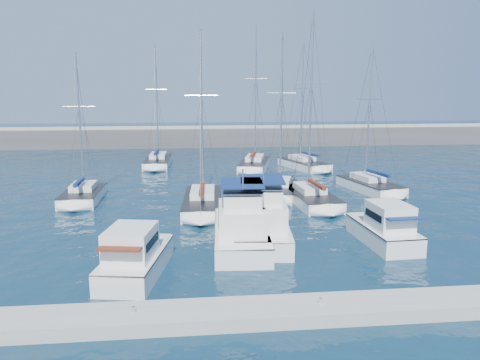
{
  "coord_description": "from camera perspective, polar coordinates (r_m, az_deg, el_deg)",
  "views": [
    {
      "loc": [
        -5.47,
        -29.45,
        9.77
      ],
      "look_at": [
        -1.84,
        4.98,
        3.0
      ],
      "focal_mm": 35.0,
      "sensor_mm": 36.0,
      "label": 1
    }
  ],
  "objects": [
    {
      "name": "motor_yacht_stbd_inner",
      "position": [
        30.61,
        2.59,
        -5.33
      ],
      "size": [
        4.46,
        9.27,
        4.69
      ],
      "rotation": [
        0.0,
        0.0,
        -0.1
      ],
      "color": "silver",
      "rests_on": "ground"
    },
    {
      "name": "ground",
      "position": [
        31.51,
        4.32,
        -7.03
      ],
      "size": [
        220.0,
        220.0,
        0.0
      ],
      "primitive_type": "plane",
      "color": "black",
      "rests_on": "ground"
    },
    {
      "name": "motor_yacht_port_inner",
      "position": [
        29.47,
        0.13,
        -5.98
      ],
      "size": [
        3.85,
        9.13,
        4.69
      ],
      "rotation": [
        0.0,
        0.0,
        -0.06
      ],
      "color": "silver",
      "rests_on": "ground"
    },
    {
      "name": "motor_yacht_port_outer",
      "position": [
        25.67,
        -12.7,
        -9.33
      ],
      "size": [
        3.76,
        6.79,
        3.2
      ],
      "rotation": [
        0.0,
        0.0,
        -0.17
      ],
      "color": "silver",
      "rests_on": "ground"
    },
    {
      "name": "sailboat_mid_a",
      "position": [
        43.58,
        -18.6,
        -1.78
      ],
      "size": [
        3.17,
        6.92,
        13.15
      ],
      "rotation": [
        0.0,
        0.0,
        0.02
      ],
      "color": "silver",
      "rests_on": "ground"
    },
    {
      "name": "sailboat_mid_b",
      "position": [
        38.98,
        -4.58,
        -2.71
      ],
      "size": [
        3.56,
        9.32,
        14.79
      ],
      "rotation": [
        0.0,
        0.0,
        -0.06
      ],
      "color": "silver",
      "rests_on": "ground"
    },
    {
      "name": "sailboat_back_b",
      "position": [
        58.49,
        1.76,
        1.98
      ],
      "size": [
        5.28,
        9.62,
        17.68
      ],
      "rotation": [
        0.0,
        0.0,
        -0.25
      ],
      "color": "silver",
      "rests_on": "ground"
    },
    {
      "name": "dock",
      "position": [
        21.45,
        9.76,
        -15.3
      ],
      "size": [
        40.0,
        2.2,
        0.6
      ],
      "primitive_type": "cube",
      "color": "gray",
      "rests_on": "ground"
    },
    {
      "name": "dock_cleat_centre",
      "position": [
        21.26,
        9.8,
        -14.28
      ],
      "size": [
        0.16,
        0.16,
        0.25
      ],
      "primitive_type": "cylinder",
      "color": "silver",
      "rests_on": "dock"
    },
    {
      "name": "sailboat_back_c",
      "position": [
        58.96,
        7.78,
        1.95
      ],
      "size": [
        5.5,
        8.53,
        15.8
      ],
      "rotation": [
        0.0,
        0.0,
        0.33
      ],
      "color": "silver",
      "rests_on": "ground"
    },
    {
      "name": "sailboat_mid_d",
      "position": [
        40.96,
        8.64,
        -2.08
      ],
      "size": [
        3.74,
        8.27,
        16.48
      ],
      "rotation": [
        0.0,
        0.0,
        0.07
      ],
      "color": "silver",
      "rests_on": "ground"
    },
    {
      "name": "motor_yacht_stbd_outer",
      "position": [
        31.31,
        17.24,
        -5.82
      ],
      "size": [
        2.91,
        6.25,
        3.2
      ],
      "rotation": [
        0.0,
        0.0,
        0.06
      ],
      "color": "silver",
      "rests_on": "ground"
    },
    {
      "name": "dock_cleat_near_port",
      "position": [
        20.7,
        -12.86,
        -15.13
      ],
      "size": [
        0.16,
        0.16,
        0.25
      ],
      "primitive_type": "cylinder",
      "color": "silver",
      "rests_on": "dock"
    },
    {
      "name": "breakwater",
      "position": [
        82.1,
        -2.17,
        4.96
      ],
      "size": [
        160.0,
        6.0,
        4.45
      ],
      "color": "#424244",
      "rests_on": "ground"
    },
    {
      "name": "sailboat_mid_e",
      "position": [
        47.3,
        15.52,
        -0.63
      ],
      "size": [
        4.62,
        8.29,
        14.03
      ],
      "rotation": [
        0.0,
        0.0,
        0.21
      ],
      "color": "silver",
      "rests_on": "ground"
    },
    {
      "name": "sailboat_back_a",
      "position": [
        61.51,
        -9.96,
        2.25
      ],
      "size": [
        3.33,
        9.06,
        15.54
      ],
      "rotation": [
        0.0,
        0.0,
        -0.03
      ],
      "color": "silver",
      "rests_on": "ground"
    },
    {
      "name": "sailboat_mid_c",
      "position": [
        43.48,
        4.81,
        -1.23
      ],
      "size": [
        4.87,
        7.83,
        15.04
      ],
      "rotation": [
        0.0,
        0.0,
        -0.28
      ],
      "color": "silver",
      "rests_on": "ground"
    }
  ]
}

